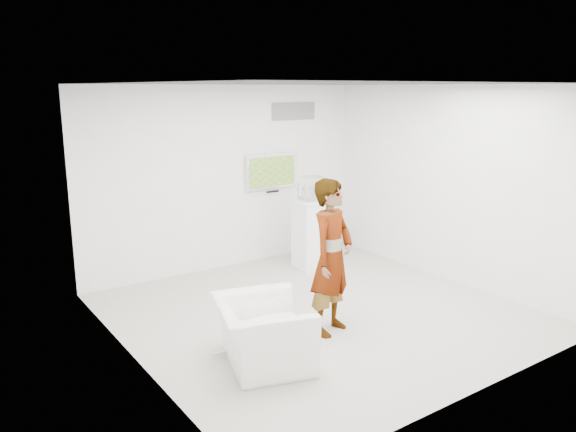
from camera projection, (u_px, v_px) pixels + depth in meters
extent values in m
cube|color=#B9B5AA|center=(319.00, 312.00, 7.55)|extent=(5.00, 5.00, 0.01)
cube|color=#313134|center=(322.00, 84.00, 6.88)|extent=(5.00, 5.00, 0.01)
cube|color=silver|center=(226.00, 178.00, 9.22)|extent=(5.00, 0.01, 3.00)
cube|color=silver|center=(486.00, 247.00, 5.22)|extent=(5.00, 0.01, 3.00)
cube|color=silver|center=(131.00, 231.00, 5.83)|extent=(0.01, 5.00, 3.00)
cube|color=silver|center=(448.00, 184.00, 8.61)|extent=(0.01, 5.00, 3.00)
cube|color=silver|center=(271.00, 171.00, 9.64)|extent=(1.00, 0.08, 0.60)
cube|color=slate|center=(294.00, 111.00, 9.73)|extent=(0.90, 0.02, 0.30)
imported|color=white|center=(332.00, 257.00, 6.77)|extent=(0.82, 0.68, 1.91)
imported|color=white|center=(263.00, 333.00, 6.08)|extent=(1.24, 1.33, 0.71)
cube|color=white|center=(312.00, 234.00, 9.33)|extent=(0.62, 0.62, 1.16)
cylinder|color=silver|center=(340.00, 238.00, 10.69)|extent=(0.23, 0.23, 0.32)
cube|color=white|center=(312.00, 188.00, 9.16)|extent=(0.46, 0.46, 0.38)
cube|color=white|center=(312.00, 192.00, 9.17)|extent=(0.08, 0.18, 0.24)
cube|color=white|center=(332.00, 191.00, 6.88)|extent=(0.11, 0.16, 0.04)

